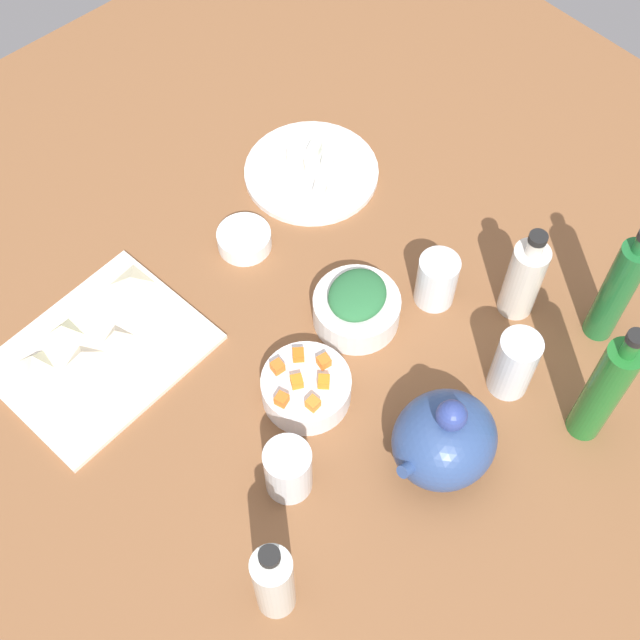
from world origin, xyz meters
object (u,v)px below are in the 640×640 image
Objects in this scene: teapot at (444,439)px; bottle_3 at (617,290)px; bottle_2 at (274,582)px; cutting_board at (101,353)px; bowl_carrots at (306,388)px; bottle_0 at (604,390)px; drinking_glass_0 at (437,280)px; drinking_glass_1 at (288,470)px; plate_tofu at (311,172)px; bowl_greens at (356,310)px; bottle_1 at (524,278)px; bowl_small_side at (244,239)px; drinking_glass_2 at (514,364)px.

bottle_3 is at bearing 176.86° from teapot.
cutting_board is at bearing -95.18° from bottle_2.
bottle_3 is at bearing 152.03° from bowl_carrots.
drinking_glass_0 is at bearing -90.58° from bottle_0.
drinking_glass_1 is (-8.16, 37.48, 4.64)cm from cutting_board.
drinking_glass_1 reaches higher than drinking_glass_0.
bottle_2 is (56.36, 55.15, 8.22)cm from plate_tofu.
bowl_greens is at bearing -161.86° from bowl_carrots.
bottle_2 is at bearing 40.62° from bowl_carrots.
bottle_1 reaches higher than bowl_greens.
bottle_0 is at bearing 167.00° from bottle_2.
bowl_carrots is 1.48× the size of bowl_small_side.
bowl_carrots is (31.99, 34.25, 1.95)cm from plate_tofu.
drinking_glass_2 is (-25.36, 20.13, 3.80)cm from bowl_carrots.
drinking_glass_2 reaches higher than drinking_glass_1.
drinking_glass_0 is (3.22, 34.84, 4.42)cm from plate_tofu.
drinking_glass_0 is at bearing -55.82° from bottle_3.
drinking_glass_1 is at bearing -14.34° from bottle_3.
drinking_glass_0 is (-28.77, 0.59, 2.47)cm from bowl_carrots.
bottle_3 is at bearing 134.70° from bowl_greens.
bottle_2 reaches higher than drinking_glass_0.
bowl_small_side is (-31.85, -1.50, 1.23)cm from cutting_board.
cutting_board is 31.91cm from bowl_small_side.
drinking_glass_1 is 0.81× the size of drinking_glass_2.
teapot reaches higher than bowl_carrots.
bottle_0 is 1.41× the size of bottle_1.
teapot is 31.46cm from bottle_1.
bowl_greens is 41.41cm from bottle_3.
teapot is 17.43cm from drinking_glass_2.
bottle_0 is 1.32× the size of bottle_2.
cutting_board is 1.18× the size of bottle_0.
cutting_board is at bearing -46.91° from drinking_glass_2.
drinking_glass_0 is 41.43cm from drinking_glass_1.
bowl_greens is 31.27cm from drinking_glass_1.
bowl_greens is at bearing -36.98° from bottle_1.
bowl_carrots is at bearing -16.52° from bottle_1.
drinking_glass_2 is (-13.42, 49.90, 4.63)cm from bowl_small_side.
cutting_board is 2.22× the size of bowl_greens.
bottle_3 reaches higher than drinking_glass_2.
bowl_small_side is 0.46× the size of bottle_2.
teapot is (-7.99, 21.57, 4.07)cm from bowl_carrots.
drinking_glass_0 is at bearing -134.73° from teapot.
bowl_greens reaches higher than bowl_carrots.
bowl_carrots is (15.89, 5.21, -0.24)cm from bowl_greens.
drinking_glass_2 is at bearing -10.24° from bottle_3.
drinking_glass_2 is at bearing 36.15° from bottle_1.
bottle_3 is (-6.73, 12.40, 3.32)cm from bottle_1.
drinking_glass_0 is (-53.14, -20.31, -3.80)cm from bottle_2.
drinking_glass_2 is (-49.73, -0.77, -2.47)cm from bottle_2.
drinking_glass_1 is (40.52, 8.62, 0.12)cm from drinking_glass_0.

